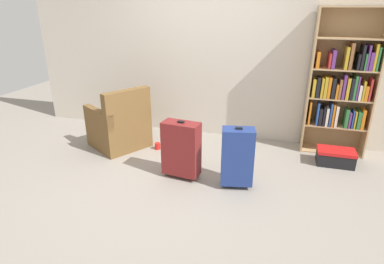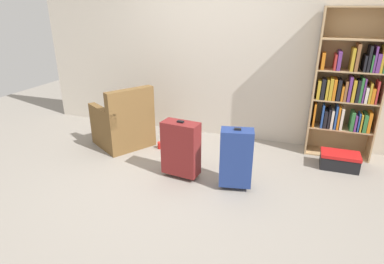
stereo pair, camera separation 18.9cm
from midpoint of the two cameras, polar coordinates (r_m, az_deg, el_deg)
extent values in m
plane|color=gray|center=(3.86, -4.33, -8.75)|extent=(10.29, 10.29, 0.00)
cube|color=beige|center=(4.95, 2.05, 14.17)|extent=(5.88, 0.10, 2.60)
cube|color=tan|center=(4.64, 19.17, 8.38)|extent=(0.02, 0.32, 1.95)
cube|color=tan|center=(4.75, 28.92, 7.17)|extent=(0.02, 0.32, 1.95)
cube|color=tan|center=(4.83, 23.91, 8.20)|extent=(0.83, 0.02, 1.95)
cube|color=tan|center=(4.97, 22.43, -3.01)|extent=(0.79, 0.30, 0.02)
cube|color=tan|center=(4.83, 23.08, 1.20)|extent=(0.79, 0.30, 0.02)
cube|color=tan|center=(4.72, 23.77, 5.63)|extent=(0.79, 0.30, 0.02)
cube|color=tan|center=(4.64, 24.50, 10.24)|extent=(0.79, 0.30, 0.02)
cube|color=tan|center=(4.59, 25.28, 14.98)|extent=(0.79, 0.30, 0.02)
cube|color=tan|center=(4.57, 26.05, 19.53)|extent=(0.79, 0.30, 0.02)
cube|color=orange|center=(4.72, 19.21, 3.47)|extent=(0.02, 0.25, 0.32)
cube|color=#264C99|center=(4.70, 20.46, 3.20)|extent=(0.02, 0.20, 0.31)
cube|color=black|center=(4.74, 20.88, 2.76)|extent=(0.04, 0.24, 0.23)
cube|color=black|center=(4.75, 21.41, 2.93)|extent=(0.03, 0.28, 0.26)
cube|color=silver|center=(4.72, 21.91, 2.65)|extent=(0.03, 0.18, 0.25)
cube|color=#264C99|center=(4.74, 22.44, 3.09)|extent=(0.02, 0.25, 0.32)
cube|color=orange|center=(4.73, 22.84, 2.90)|extent=(0.03, 0.21, 0.30)
cube|color=silver|center=(4.75, 23.30, 2.80)|extent=(0.03, 0.23, 0.29)
cube|color=#2D7238|center=(4.77, 24.82, 2.38)|extent=(0.04, 0.21, 0.25)
cube|color=#66337F|center=(4.76, 25.29, 2.07)|extent=(0.03, 0.18, 0.22)
cube|color=#264C99|center=(4.76, 25.73, 2.17)|extent=(0.02, 0.18, 0.24)
cube|color=gold|center=(4.79, 26.04, 2.17)|extent=(0.02, 0.22, 0.23)
cube|color=#2D7238|center=(4.81, 26.56, 2.17)|extent=(0.04, 0.25, 0.24)
cube|color=orange|center=(4.79, 27.19, 2.17)|extent=(0.04, 0.19, 0.27)
cube|color=gold|center=(4.60, 19.85, 7.49)|extent=(0.04, 0.18, 0.24)
cube|color=black|center=(4.60, 20.50, 7.58)|extent=(0.04, 0.19, 0.27)
cube|color=gold|center=(4.63, 21.12, 7.53)|extent=(0.03, 0.23, 0.26)
cube|color=gold|center=(4.63, 21.66, 7.57)|extent=(0.04, 0.23, 0.28)
cube|color=orange|center=(4.65, 22.16, 7.53)|extent=(0.04, 0.28, 0.27)
cube|color=black|center=(4.64, 22.83, 7.37)|extent=(0.04, 0.23, 0.27)
cube|color=orange|center=(4.63, 23.37, 6.79)|extent=(0.03, 0.18, 0.20)
cube|color=brown|center=(4.63, 23.85, 7.12)|extent=(0.03, 0.18, 0.26)
cube|color=#66337F|center=(4.64, 24.40, 7.45)|extent=(0.03, 0.22, 0.32)
cube|color=gold|center=(4.67, 24.93, 7.21)|extent=(0.04, 0.25, 0.28)
cube|color=black|center=(4.66, 25.56, 7.09)|extent=(0.04, 0.21, 0.28)
cube|color=#2D7238|center=(4.68, 25.98, 7.28)|extent=(0.03, 0.25, 0.32)
cube|color=#66337F|center=(4.66, 26.38, 7.13)|extent=(0.02, 0.20, 0.31)
cube|color=silver|center=(4.71, 26.66, 6.51)|extent=(0.03, 0.26, 0.20)
cube|color=gold|center=(4.69, 27.21, 6.71)|extent=(0.03, 0.21, 0.26)
cube|color=orange|center=(4.70, 27.58, 6.30)|extent=(0.04, 0.21, 0.20)
cube|color=#B22D2D|center=(4.69, 28.16, 6.76)|extent=(0.02, 0.20, 0.29)
cube|color=orange|center=(4.54, 20.46, 12.07)|extent=(0.04, 0.22, 0.21)
cube|color=#B22D2D|center=(4.58, 22.25, 11.81)|extent=(0.03, 0.27, 0.19)
cube|color=#66337F|center=(4.58, 22.82, 11.99)|extent=(0.04, 0.26, 0.23)
cube|color=gold|center=(4.59, 24.76, 12.00)|extent=(0.04, 0.24, 0.28)
cube|color=brown|center=(4.59, 25.42, 12.21)|extent=(0.04, 0.23, 0.33)
cube|color=black|center=(4.62, 26.44, 11.28)|extent=(0.03, 0.26, 0.20)
cube|color=black|center=(4.61, 27.05, 11.87)|extent=(0.03, 0.24, 0.31)
cube|color=#2D7238|center=(4.62, 27.43, 11.16)|extent=(0.02, 0.22, 0.21)
cube|color=#66337F|center=(4.63, 27.81, 11.76)|extent=(0.02, 0.24, 0.31)
cube|color=#66337F|center=(4.62, 28.25, 11.14)|extent=(0.04, 0.21, 0.23)
cube|color=gold|center=(4.62, 28.84, 11.67)|extent=(0.03, 0.20, 0.33)
cube|color=#2D7238|center=(4.64, 29.16, 11.41)|extent=(0.02, 0.22, 0.29)
cube|color=brown|center=(4.85, -14.01, -0.13)|extent=(0.96, 0.96, 0.40)
cube|color=#91724F|center=(4.76, -14.27, 2.55)|extent=(0.76, 0.73, 0.08)
cube|color=brown|center=(4.46, -12.71, 4.22)|extent=(0.47, 0.66, 0.50)
cube|color=brown|center=(4.88, -11.27, 4.14)|extent=(0.65, 0.45, 0.22)
cube|color=brown|center=(4.62, -17.59, 2.51)|extent=(0.65, 0.45, 0.22)
cylinder|color=red|center=(4.67, -7.34, -2.51)|extent=(0.08, 0.08, 0.10)
torus|color=red|center=(4.65, -6.76, -2.54)|extent=(0.06, 0.01, 0.06)
cube|color=black|center=(4.54, 23.18, -4.30)|extent=(0.46, 0.27, 0.19)
cube|color=red|center=(4.50, 23.36, -3.18)|extent=(0.47, 0.28, 0.04)
cube|color=navy|center=(3.59, 6.62, -4.41)|extent=(0.39, 0.27, 0.66)
cube|color=black|center=(3.45, 6.86, 0.66)|extent=(0.08, 0.05, 0.02)
cylinder|color=black|center=(3.75, 4.46, -9.23)|extent=(0.06, 0.06, 0.05)
cylinder|color=black|center=(3.76, 8.31, -9.32)|extent=(0.06, 0.06, 0.05)
cube|color=maroon|center=(3.77, -3.38, -2.99)|extent=(0.46, 0.26, 0.65)
cube|color=black|center=(3.65, -3.49, 1.81)|extent=(0.08, 0.05, 0.02)
cylinder|color=black|center=(4.00, -5.25, -7.19)|extent=(0.06, 0.06, 0.05)
cylinder|color=black|center=(3.88, -1.21, -8.08)|extent=(0.06, 0.06, 0.05)
camera|label=1|loc=(0.09, -91.43, -0.57)|focal=29.80mm
camera|label=2|loc=(0.09, 88.57, 0.57)|focal=29.80mm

